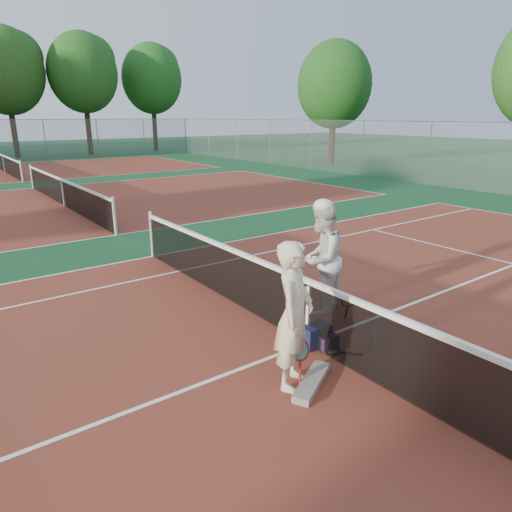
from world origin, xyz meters
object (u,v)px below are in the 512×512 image
at_px(racket_red, 300,361).
at_px(sports_bag_purple, 328,343).
at_px(player_a, 294,316).
at_px(racket_spare, 329,351).
at_px(player_b, 321,259).
at_px(racket_black_held, 348,310).
at_px(water_bottle, 373,339).
at_px(sports_bag_navy, 315,335).
at_px(net_main, 308,312).

relative_size(racket_red, sports_bag_purple, 2.09).
relative_size(player_a, racket_spare, 3.11).
bearing_deg(racket_spare, player_b, -76.72).
relative_size(racket_black_held, sports_bag_purple, 1.91).
height_order(player_b, water_bottle, player_b).
distance_m(racket_red, sports_bag_navy, 1.02).
relative_size(player_a, racket_red, 3.25).
height_order(player_b, sports_bag_navy, player_b).
bearing_deg(player_b, racket_red, 15.41).
bearing_deg(water_bottle, racket_black_held, 69.54).
distance_m(player_b, water_bottle, 1.67).
distance_m(racket_spare, sports_bag_purple, 0.12).
bearing_deg(player_a, racket_red, -46.11).
bearing_deg(racket_spare, player_a, 68.58).
relative_size(sports_bag_purple, water_bottle, 0.92).
xyz_separation_m(racket_black_held, water_bottle, (-0.28, -0.76, -0.11)).
bearing_deg(sports_bag_purple, water_bottle, -32.37).
bearing_deg(water_bottle, sports_bag_navy, 138.15).
relative_size(net_main, sports_bag_navy, 26.49).
bearing_deg(sports_bag_purple, player_b, 51.40).
bearing_deg(player_a, racket_spare, -17.44).
distance_m(racket_red, racket_black_held, 1.90).
relative_size(net_main, racket_black_held, 20.92).
distance_m(player_a, racket_black_held, 2.09).
xyz_separation_m(sports_bag_navy, water_bottle, (0.62, -0.56, -0.01)).
height_order(racket_red, racket_spare, racket_red).
bearing_deg(sports_bag_navy, sports_bag_purple, -73.83).
bearing_deg(player_a, racket_black_held, -12.32).
xyz_separation_m(player_b, racket_black_held, (-0.01, -0.68, -0.69)).
xyz_separation_m(racket_black_held, sports_bag_purple, (-0.85, -0.40, -0.15)).
relative_size(player_a, sports_bag_navy, 4.51).
bearing_deg(racket_black_held, racket_red, -27.84).
bearing_deg(net_main, water_bottle, -43.84).
xyz_separation_m(player_a, sports_bag_navy, (0.92, 0.56, -0.77)).
distance_m(sports_bag_navy, sports_bag_purple, 0.21).
height_order(player_b, sports_bag_purple, player_b).
height_order(net_main, player_b, player_b).
bearing_deg(racket_red, racket_spare, -33.47).
bearing_deg(player_b, sports_bag_purple, 26.96).
bearing_deg(sports_bag_navy, player_b, 43.71).
relative_size(racket_red, water_bottle, 1.92).
bearing_deg(net_main, racket_black_held, 5.70).
height_order(racket_black_held, racket_spare, racket_black_held).
bearing_deg(sports_bag_navy, water_bottle, -41.85).
relative_size(player_a, water_bottle, 6.23).
relative_size(racket_black_held, racket_spare, 0.87).
distance_m(racket_spare, water_bottle, 0.68).
bearing_deg(water_bottle, racket_red, -179.23).
bearing_deg(sports_bag_navy, player_a, -148.73).
bearing_deg(racket_black_held, player_b, -143.04).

